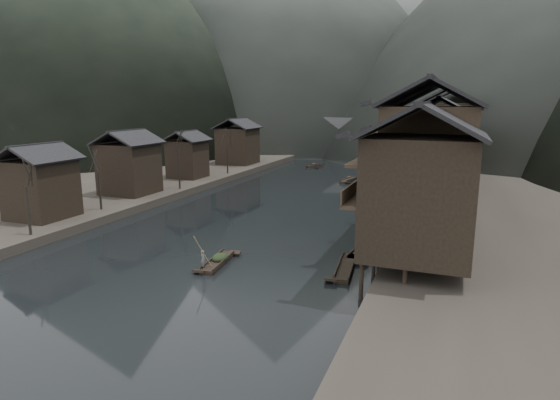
% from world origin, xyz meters
% --- Properties ---
extents(water, '(300.00, 300.00, 0.00)m').
position_xyz_m(water, '(0.00, 0.00, 0.00)').
color(water, black).
rests_on(water, ground).
extents(left_bank, '(40.00, 200.00, 1.20)m').
position_xyz_m(left_bank, '(-35.00, 40.00, 0.60)').
color(left_bank, '#2D2823').
rests_on(left_bank, ground).
extents(stilt_houses, '(9.00, 67.60, 14.88)m').
position_xyz_m(stilt_houses, '(17.28, 19.28, 8.78)').
color(stilt_houses, black).
rests_on(stilt_houses, ground).
extents(left_houses, '(8.10, 53.20, 8.73)m').
position_xyz_m(left_houses, '(-20.50, 20.12, 5.66)').
color(left_houses, black).
rests_on(left_houses, left_bank).
extents(bare_trees, '(3.87, 42.52, 7.74)m').
position_xyz_m(bare_trees, '(-17.00, 10.58, 6.30)').
color(bare_trees, black).
rests_on(bare_trees, left_bank).
extents(moored_sampans, '(3.26, 60.07, 0.47)m').
position_xyz_m(moored_sampans, '(11.88, 21.06, 0.20)').
color(moored_sampans, black).
rests_on(moored_sampans, water).
extents(midriver_boats, '(12.72, 30.45, 0.44)m').
position_xyz_m(midriver_boats, '(-1.18, 48.11, 0.20)').
color(midriver_boats, black).
rests_on(midriver_boats, water).
extents(stone_bridge, '(40.00, 6.00, 9.00)m').
position_xyz_m(stone_bridge, '(-0.00, 72.00, 5.11)').
color(stone_bridge, '#4C4C4F').
rests_on(stone_bridge, ground).
extents(hero_sampan, '(1.75, 5.62, 0.44)m').
position_xyz_m(hero_sampan, '(2.11, -7.79, 0.20)').
color(hero_sampan, black).
rests_on(hero_sampan, water).
extents(cargo_heap, '(1.22, 1.60, 0.73)m').
position_xyz_m(cargo_heap, '(2.14, -7.54, 0.81)').
color(cargo_heap, black).
rests_on(cargo_heap, hero_sampan).
extents(boatman, '(0.67, 0.63, 1.54)m').
position_xyz_m(boatman, '(1.88, -9.72, 1.21)').
color(boatman, '#5F5F61').
rests_on(boatman, hero_sampan).
extents(bamboo_pole, '(0.74, 2.08, 3.64)m').
position_xyz_m(bamboo_pole, '(2.08, -9.72, 3.80)').
color(bamboo_pole, '#8C7A51').
rests_on(bamboo_pole, boatman).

